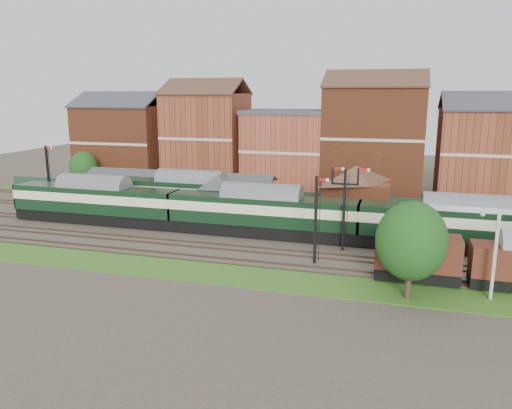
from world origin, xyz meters
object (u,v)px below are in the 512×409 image
(signal_box, at_px, (219,198))
(semaphore_bracket, at_px, (345,204))
(platform_railcar, at_px, (191,194))
(dmu_train, at_px, (262,212))

(signal_box, bearing_deg, semaphore_bracket, -20.92)
(semaphore_bracket, bearing_deg, platform_railcar, 155.65)
(signal_box, relative_size, semaphore_bracket, 0.73)
(signal_box, distance_m, semaphore_bracket, 16.16)
(signal_box, distance_m, platform_railcar, 5.85)
(semaphore_bracket, distance_m, dmu_train, 9.48)
(semaphore_bracket, height_order, dmu_train, semaphore_bracket)
(dmu_train, xyz_separation_m, platform_railcar, (-10.94, 6.50, 0.01))
(signal_box, xyz_separation_m, platform_railcar, (-4.85, 3.25, -0.45))
(semaphore_bracket, relative_size, platform_railcar, 0.40)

